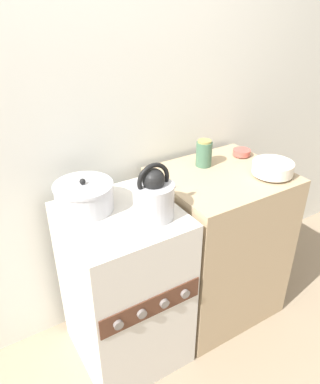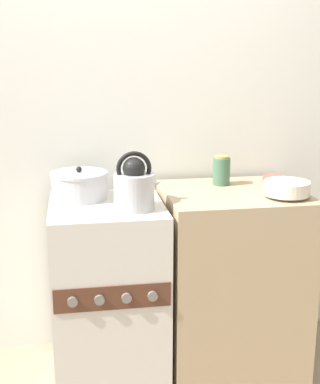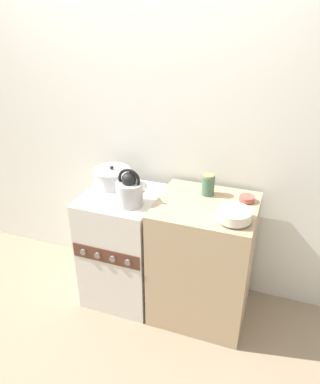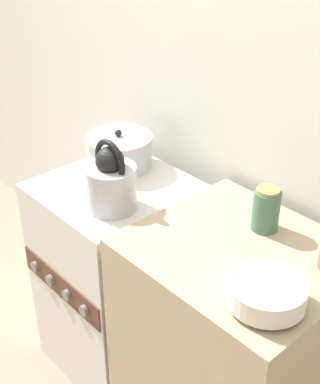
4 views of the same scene
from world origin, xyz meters
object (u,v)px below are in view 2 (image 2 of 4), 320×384
small_ceramic_bowl (273,179)px  storage_jar (221,171)px  stove (109,293)px  enamel_bowl (287,188)px  cooking_pot (80,185)px  kettle (135,187)px

small_ceramic_bowl → storage_jar: size_ratio=0.69×
stove → storage_jar: bearing=15.2°
enamel_bowl → stove: bearing=171.3°
enamel_bowl → small_ceramic_bowl: enamel_bowl is taller
stove → cooking_pot: bearing=134.1°
cooking_pot → storage_jar: bearing=3.1°
kettle → cooking_pot: kettle is taller
kettle → cooking_pot: size_ratio=0.97×
kettle → small_ceramic_bowl: kettle is taller
kettle → storage_jar: size_ratio=1.77×
small_ceramic_bowl → storage_jar: bearing=177.5°
cooking_pot → enamel_bowl: size_ratio=1.28×
stove → small_ceramic_bowl: 1.01m
stove → storage_jar: 0.83m
kettle → storage_jar: (0.47, 0.26, 0.00)m
stove → cooking_pot: 0.54m
stove → enamel_bowl: bearing=-8.7°
enamel_bowl → small_ceramic_bowl: bearing=82.1°
stove → cooking_pot: (-0.12, 0.12, 0.52)m
kettle → cooking_pot: bearing=137.2°
enamel_bowl → storage_jar: 0.37m
storage_jar → small_ceramic_bowl: bearing=-2.5°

